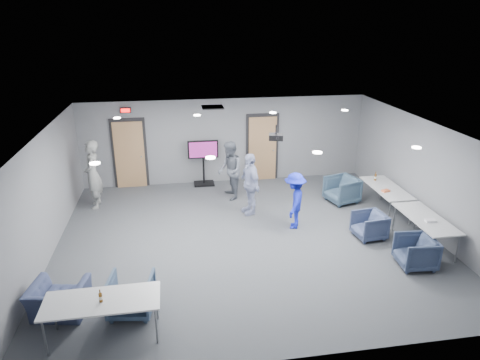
{
  "coord_description": "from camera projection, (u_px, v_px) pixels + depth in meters",
  "views": [
    {
      "loc": [
        -1.64,
        -9.1,
        5.04
      ],
      "look_at": [
        -0.03,
        0.85,
        1.2
      ],
      "focal_mm": 32.0,
      "sensor_mm": 36.0,
      "label": 1
    }
  ],
  "objects": [
    {
      "name": "bottle_right",
      "position": [
        375.0,
        177.0,
        12.04
      ],
      "size": [
        0.07,
        0.07,
        0.26
      ],
      "color": "#613A10",
      "rests_on": "table_right_a"
    },
    {
      "name": "chair_right_b",
      "position": [
        369.0,
        225.0,
        10.36
      ],
      "size": [
        0.78,
        0.76,
        0.64
      ],
      "primitive_type": "imported",
      "rotation": [
        0.0,
        0.0,
        -1.46
      ],
      "color": "#394462",
      "rests_on": "floor"
    },
    {
      "name": "table_right_a",
      "position": [
        386.0,
        189.0,
        11.59
      ],
      "size": [
        0.76,
        1.82,
        0.73
      ],
      "rotation": [
        0.0,
        0.0,
        1.57
      ],
      "color": "#B6B8BC",
      "rests_on": "floor"
    },
    {
      "name": "chair_front_a",
      "position": [
        131.0,
        295.0,
        7.71
      ],
      "size": [
        0.89,
        0.91,
        0.73
      ],
      "primitive_type": "imported",
      "rotation": [
        0.0,
        0.0,
        2.99
      ],
      "color": "#3D4F69",
      "rests_on": "floor"
    },
    {
      "name": "wall_back",
      "position": [
        225.0,
        141.0,
        13.64
      ],
      "size": [
        9.0,
        0.02,
        2.7
      ],
      "primitive_type": "cube",
      "color": "slate",
      "rests_on": "floor"
    },
    {
      "name": "projector",
      "position": [
        276.0,
        137.0,
        10.08
      ],
      "size": [
        0.39,
        0.36,
        0.36
      ],
      "rotation": [
        0.0,
        0.0,
        -0.26
      ],
      "color": "black",
      "rests_on": "ceiling"
    },
    {
      "name": "door_right",
      "position": [
        262.0,
        148.0,
        13.88
      ],
      "size": [
        1.06,
        0.17,
        2.24
      ],
      "color": "black",
      "rests_on": "wall_back"
    },
    {
      "name": "table_right_b",
      "position": [
        426.0,
        219.0,
        9.84
      ],
      "size": [
        0.76,
        1.81,
        0.73
      ],
      "rotation": [
        0.0,
        0.0,
        1.57
      ],
      "color": "#B6B8BC",
      "rests_on": "floor"
    },
    {
      "name": "door_left",
      "position": [
        130.0,
        154.0,
        13.25
      ],
      "size": [
        1.06,
        0.17,
        2.24
      ],
      "color": "black",
      "rests_on": "wall_back"
    },
    {
      "name": "person_d",
      "position": [
        295.0,
        201.0,
        10.74
      ],
      "size": [
        0.86,
        1.08,
        1.46
      ],
      "primitive_type": "imported",
      "rotation": [
        0.0,
        0.0,
        -1.97
      ],
      "color": "#1B26B2",
      "rests_on": "floor"
    },
    {
      "name": "hvac_diffuser",
      "position": [
        213.0,
        107.0,
        11.98
      ],
      "size": [
        0.6,
        0.6,
        0.03
      ],
      "primitive_type": "cube",
      "color": "black",
      "rests_on": "ceiling"
    },
    {
      "name": "wall_right",
      "position": [
        425.0,
        176.0,
        10.62
      ],
      "size": [
        0.02,
        8.0,
        2.7
      ],
      "primitive_type": "cube",
      "color": "slate",
      "rests_on": "floor"
    },
    {
      "name": "exit_sign",
      "position": [
        125.0,
        110.0,
        12.74
      ],
      "size": [
        0.32,
        0.08,
        0.16
      ],
      "color": "black",
      "rests_on": "wall_back"
    },
    {
      "name": "tv_stand",
      "position": [
        203.0,
        160.0,
        13.48
      ],
      "size": [
        0.95,
        0.45,
        1.46
      ],
      "color": "black",
      "rests_on": "floor"
    },
    {
      "name": "bottle_front",
      "position": [
        101.0,
        297.0,
        6.89
      ],
      "size": [
        0.06,
        0.06,
        0.23
      ],
      "color": "#613A10",
      "rests_on": "table_front_left"
    },
    {
      "name": "person_a",
      "position": [
        93.0,
        175.0,
        11.83
      ],
      "size": [
        0.5,
        0.73,
        1.94
      ],
      "primitive_type": "imported",
      "rotation": [
        0.0,
        0.0,
        -1.52
      ],
      "color": "gray",
      "rests_on": "floor"
    },
    {
      "name": "downlights",
      "position": [
        248.0,
        131.0,
        9.47
      ],
      "size": [
        6.18,
        3.78,
        0.02
      ],
      "color": "white",
      "rests_on": "ceiling"
    },
    {
      "name": "floor",
      "position": [
        247.0,
        238.0,
        10.43
      ],
      "size": [
        9.0,
        9.0,
        0.0
      ],
      "primitive_type": "plane",
      "color": "#3E4247",
      "rests_on": "ground"
    },
    {
      "name": "chair_right_a",
      "position": [
        342.0,
        190.0,
        12.35
      ],
      "size": [
        1.02,
        1.0,
        0.75
      ],
      "primitive_type": "imported",
      "rotation": [
        0.0,
        0.0,
        -1.29
      ],
      "color": "#374C5F",
      "rests_on": "floor"
    },
    {
      "name": "person_b",
      "position": [
        230.0,
        171.0,
        12.45
      ],
      "size": [
        0.72,
        0.89,
        1.72
      ],
      "primitive_type": "imported",
      "rotation": [
        0.0,
        0.0,
        -1.49
      ],
      "color": "slate",
      "rests_on": "floor"
    },
    {
      "name": "snack_box",
      "position": [
        386.0,
        191.0,
        11.29
      ],
      "size": [
        0.23,
        0.19,
        0.04
      ],
      "primitive_type": "cube",
      "rotation": [
        0.0,
        0.0,
        0.3
      ],
      "color": "#CF5C33",
      "rests_on": "table_right_a"
    },
    {
      "name": "person_c",
      "position": [
        250.0,
        184.0,
        11.5
      ],
      "size": [
        0.65,
        1.07,
        1.7
      ],
      "primitive_type": "imported",
      "rotation": [
        0.0,
        0.0,
        -1.32
      ],
      "color": "#A6AFD5",
      "rests_on": "floor"
    },
    {
      "name": "table_front_left",
      "position": [
        102.0,
        302.0,
        6.98
      ],
      "size": [
        1.88,
        0.8,
        0.73
      ],
      "rotation": [
        0.0,
        0.0,
        0.01
      ],
      "color": "#B6B8BC",
      "rests_on": "floor"
    },
    {
      "name": "wrapper",
      "position": [
        430.0,
        221.0,
        9.63
      ],
      "size": [
        0.24,
        0.18,
        0.05
      ],
      "primitive_type": "cube",
      "rotation": [
        0.0,
        0.0,
        -0.13
      ],
      "color": "silver",
      "rests_on": "table_right_b"
    },
    {
      "name": "wall_left",
      "position": [
        44.0,
        199.0,
        9.28
      ],
      "size": [
        0.02,
        8.0,
        2.7
      ],
      "primitive_type": "cube",
      "color": "slate",
      "rests_on": "floor"
    },
    {
      "name": "ceiling",
      "position": [
        248.0,
        130.0,
        9.47
      ],
      "size": [
        9.0,
        9.0,
        0.0
      ],
      "primitive_type": "plane",
      "rotation": [
        3.14,
        0.0,
        0.0
      ],
      "color": "white",
      "rests_on": "wall_back"
    },
    {
      "name": "wall_front",
      "position": [
        295.0,
        287.0,
        6.26
      ],
      "size": [
        9.0,
        0.02,
        2.7
      ],
      "primitive_type": "cube",
      "color": "slate",
      "rests_on": "floor"
    },
    {
      "name": "chair_front_b",
      "position": [
        59.0,
        300.0,
        7.66
      ],
      "size": [
        1.09,
        0.99,
        0.62
      ],
      "primitive_type": "imported",
      "rotation": [
        0.0,
        0.0,
        2.96
      ],
      "color": "#3B4466",
      "rests_on": "floor"
    },
    {
      "name": "chair_right_c",
      "position": [
        416.0,
        252.0,
        9.14
      ],
      "size": [
        0.82,
        0.8,
        0.69
      ],
      "primitive_type": "imported",
      "rotation": [
        0.0,
        0.0,
        -1.66
      ],
      "color": "#323E57",
      "rests_on": "floor"
    }
  ]
}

